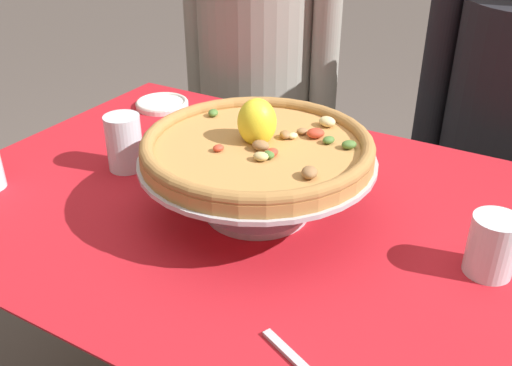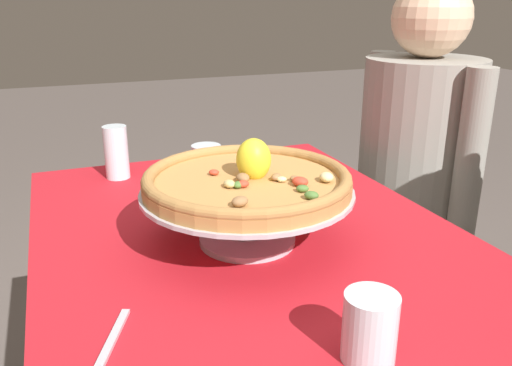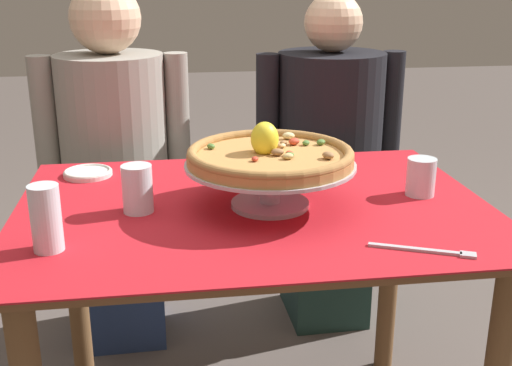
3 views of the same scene
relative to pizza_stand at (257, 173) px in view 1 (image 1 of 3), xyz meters
The scene contains 8 objects.
dining_table 0.20m from the pizza_stand, 154.74° to the left, with size 1.14×0.84×0.74m.
pizza_stand is the anchor object (origin of this frame).
pizza 0.05m from the pizza_stand, 81.62° to the left, with size 0.39×0.39×0.10m.
water_glass_side_right 0.39m from the pizza_stand, ahead, with size 0.07×0.07×0.10m.
water_glass_side_left 0.31m from the pizza_stand, behind, with size 0.07×0.07×0.11m.
side_plate 0.56m from the pizza_stand, 146.04° to the left, with size 0.13×0.13×0.02m.
diner_left 0.86m from the pizza_stand, 119.98° to the left, with size 0.52×0.37×1.26m.
diner_right 0.85m from the pizza_stand, 65.44° to the left, with size 0.54×0.38×1.22m.
Camera 1 is at (0.47, -0.77, 1.29)m, focal length 40.15 mm.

